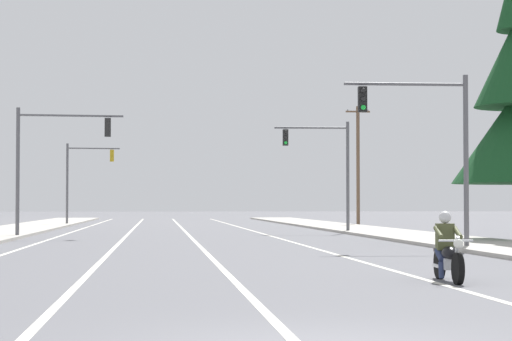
# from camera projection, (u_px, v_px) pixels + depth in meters

# --- Properties ---
(lane_stripe_center) EXTENTS (0.16, 100.00, 0.01)m
(lane_stripe_center) POSITION_uv_depth(u_px,v_px,m) (186.00, 232.00, 55.64)
(lane_stripe_center) COLOR beige
(lane_stripe_center) RESTS_ON ground
(lane_stripe_left) EXTENTS (0.16, 100.00, 0.01)m
(lane_stripe_left) POSITION_uv_depth(u_px,v_px,m) (130.00, 232.00, 55.32)
(lane_stripe_left) COLOR beige
(lane_stripe_left) RESTS_ON ground
(lane_stripe_right) EXTENTS (0.16, 100.00, 0.01)m
(lane_stripe_right) POSITION_uv_depth(u_px,v_px,m) (257.00, 232.00, 56.05)
(lane_stripe_right) COLOR beige
(lane_stripe_right) RESTS_ON ground
(lane_stripe_far_left) EXTENTS (0.16, 100.00, 0.01)m
(lane_stripe_far_left) POSITION_uv_depth(u_px,v_px,m) (71.00, 232.00, 54.99)
(lane_stripe_far_left) COLOR beige
(lane_stripe_far_left) RESTS_ON ground
(sidewalk_kerb_right) EXTENTS (4.40, 110.00, 0.14)m
(sidewalk_kerb_right) POSITION_uv_depth(u_px,v_px,m) (389.00, 233.00, 51.73)
(sidewalk_kerb_right) COLOR #ADA89E
(sidewalk_kerb_right) RESTS_ON ground
(motorcycle_with_rider) EXTENTS (0.70, 2.19, 1.46)m
(motorcycle_with_rider) POSITION_uv_depth(u_px,v_px,m) (448.00, 253.00, 20.26)
(motorcycle_with_rider) COLOR black
(motorcycle_with_rider) RESTS_ON ground
(traffic_signal_near_right) EXTENTS (4.46, 0.37, 6.20)m
(traffic_signal_near_right) POSITION_uv_depth(u_px,v_px,m) (431.00, 134.00, 34.51)
(traffic_signal_near_right) COLOR #56565B
(traffic_signal_near_right) RESTS_ON ground
(traffic_signal_near_left) EXTENTS (5.04, 0.55, 6.20)m
(traffic_signal_near_left) POSITION_uv_depth(u_px,v_px,m) (49.00, 152.00, 46.52)
(traffic_signal_near_left) COLOR #56565B
(traffic_signal_near_left) RESTS_ON ground
(traffic_signal_mid_right) EXTENTS (4.20, 0.37, 6.20)m
(traffic_signal_mid_right) POSITION_uv_depth(u_px,v_px,m) (327.00, 160.00, 54.22)
(traffic_signal_mid_right) COLOR #56565B
(traffic_signal_mid_right) RESTS_ON ground
(traffic_signal_mid_left) EXTENTS (4.02, 0.56, 6.20)m
(traffic_signal_mid_left) POSITION_uv_depth(u_px,v_px,m) (82.00, 172.00, 74.04)
(traffic_signal_mid_left) COLOR #56565B
(traffic_signal_mid_left) RESTS_ON ground
(utility_pole_right_far) EXTENTS (1.84, 0.26, 8.94)m
(utility_pole_right_far) POSITION_uv_depth(u_px,v_px,m) (358.00, 163.00, 73.00)
(utility_pole_right_far) COLOR brown
(utility_pole_right_far) RESTS_ON ground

